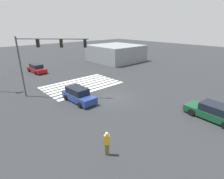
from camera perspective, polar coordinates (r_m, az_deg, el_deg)
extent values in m
plane|color=#2B2D30|center=(20.64, 0.00, -2.69)|extent=(131.50, 131.50, 0.00)
cube|color=silver|center=(27.73, -12.93, 2.90)|extent=(10.44, 0.60, 0.01)
cube|color=silver|center=(26.93, -11.92, 2.46)|extent=(10.44, 0.60, 0.01)
cube|color=silver|center=(26.15, -10.85, 2.00)|extent=(10.44, 0.60, 0.01)
cube|color=silver|center=(25.39, -9.71, 1.51)|extent=(10.44, 0.60, 0.01)
cube|color=silver|center=(24.63, -8.50, 0.99)|extent=(10.44, 0.60, 0.01)
cube|color=silver|center=(23.89, -7.21, 0.43)|extent=(10.44, 0.60, 0.01)
cube|color=silver|center=(23.16, -5.84, -0.16)|extent=(10.44, 0.60, 0.01)
cylinder|color=#47474C|center=(22.54, -27.57, 6.24)|extent=(0.18, 0.18, 6.93)
cylinder|color=#47474C|center=(20.38, -19.08, 15.37)|extent=(5.67, 5.67, 0.12)
cube|color=black|center=(21.03, -23.06, 13.71)|extent=(0.40, 0.40, 0.84)
sphere|color=red|center=(20.96, -22.65, 13.75)|extent=(0.16, 0.16, 0.16)
cube|color=black|center=(20.08, -16.22, 14.25)|extent=(0.40, 0.40, 0.84)
sphere|color=gold|center=(20.03, -15.77, 14.28)|extent=(0.16, 0.16, 0.16)
cube|color=black|center=(19.43, -8.79, 14.62)|extent=(0.40, 0.40, 0.84)
sphere|color=green|center=(19.40, -8.31, 14.63)|extent=(0.16, 0.16, 0.16)
cube|color=navy|center=(19.82, -10.74, -2.39)|extent=(1.85, 4.56, 0.74)
cube|color=black|center=(19.77, -11.31, -0.28)|extent=(1.61, 2.68, 0.68)
cylinder|color=black|center=(19.32, -6.23, -3.50)|extent=(0.24, 0.62, 0.61)
cylinder|color=black|center=(18.40, -10.49, -4.99)|extent=(0.24, 0.62, 0.61)
cylinder|color=black|center=(21.43, -10.88, -1.29)|extent=(0.24, 0.62, 0.61)
cylinder|color=black|center=(20.61, -14.88, -2.52)|extent=(0.24, 0.62, 0.61)
cube|color=#144728|center=(18.48, 30.02, -6.86)|extent=(2.28, 4.91, 0.61)
cube|color=black|center=(18.12, 31.32, -5.37)|extent=(1.93, 2.87, 0.67)
cylinder|color=black|center=(18.22, 24.47, -6.81)|extent=(0.27, 0.67, 0.65)
cylinder|color=black|center=(19.86, 27.19, -5.03)|extent=(0.27, 0.67, 0.65)
cube|color=maroon|center=(34.44, -23.31, 6.00)|extent=(1.96, 4.82, 0.68)
cube|color=black|center=(34.35, -23.51, 7.09)|extent=(1.67, 2.66, 0.66)
cylinder|color=black|center=(33.50, -20.91, 5.61)|extent=(0.26, 0.64, 0.63)
cylinder|color=black|center=(32.84, -23.63, 4.97)|extent=(0.26, 0.64, 0.63)
cylinder|color=black|center=(36.12, -22.94, 6.34)|extent=(0.26, 0.64, 0.63)
cylinder|color=black|center=(35.52, -25.49, 5.75)|extent=(0.26, 0.64, 0.63)
cube|color=gray|center=(42.13, 1.32, 11.83)|extent=(10.43, 10.43, 3.66)
cylinder|color=brown|center=(12.09, -2.05, -18.97)|extent=(0.14, 0.14, 0.85)
cylinder|color=brown|center=(12.08, -1.25, -18.99)|extent=(0.14, 0.14, 0.85)
cube|color=gold|center=(11.62, -1.69, -16.08)|extent=(0.41, 0.41, 0.67)
sphere|color=beige|center=(11.35, -1.71, -14.25)|extent=(0.23, 0.23, 0.23)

